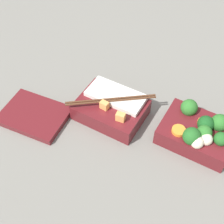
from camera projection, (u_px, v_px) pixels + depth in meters
ground_plane at (153, 129)px, 0.80m from camera, size 3.00×3.00×0.00m
bento_tray_vegetable at (200, 131)px, 0.75m from camera, size 0.17×0.13×0.08m
bento_tray_rice at (111, 108)px, 0.81m from camera, size 0.19×0.15×0.07m
bento_lid at (35, 115)px, 0.82m from camera, size 0.18×0.14×0.02m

